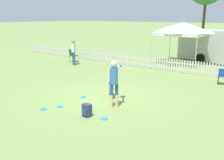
{
  "coord_description": "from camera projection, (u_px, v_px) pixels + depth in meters",
  "views": [
    {
      "loc": [
        6.12,
        -7.64,
        3.25
      ],
      "look_at": [
        0.49,
        -0.15,
        0.83
      ],
      "focal_mm": 40.0,
      "sensor_mm": 36.0,
      "label": 1
    }
  ],
  "objects": [
    {
      "name": "folding_chair_blue_left",
      "position": [
        73.0,
        54.0,
        17.94
      ],
      "size": [
        0.64,
        0.65,
        0.93
      ],
      "rotation": [
        0.0,
        0.0,
        2.85
      ],
      "color": "#333338",
      "rests_on": "ground_plane"
    },
    {
      "name": "handler_person",
      "position": [
        114.0,
        78.0,
        8.9
      ],
      "size": [
        0.62,
        1.12,
        1.74
      ],
      "rotation": [
        0.0,
        0.0,
        0.73
      ],
      "color": "beige",
      "rests_on": "ground_plane"
    },
    {
      "name": "frisbee_far_scatter",
      "position": [
        43.0,
        109.0,
        8.91
      ],
      "size": [
        0.24,
        0.24,
        0.02
      ],
      "color": "#1E8CD8",
      "rests_on": "ground_plane"
    },
    {
      "name": "frisbee_near_dog",
      "position": [
        104.0,
        119.0,
        8.09
      ],
      "size": [
        0.24,
        0.24,
        0.02
      ],
      "color": "#1E8CD8",
      "rests_on": "ground_plane"
    },
    {
      "name": "canopy_tent_main",
      "position": [
        183.0,
        29.0,
        16.77
      ],
      "size": [
        3.11,
        3.11,
        2.84
      ],
      "color": "silver",
      "rests_on": "ground_plane"
    },
    {
      "name": "frisbee_near_handler",
      "position": [
        83.0,
        97.0,
        10.25
      ],
      "size": [
        0.24,
        0.24,
        0.02
      ],
      "color": "#1E8CD8",
      "rests_on": "ground_plane"
    },
    {
      "name": "spectator_standing",
      "position": [
        73.0,
        50.0,
        16.75
      ],
      "size": [
        0.4,
        0.27,
        1.71
      ],
      "rotation": [
        0.0,
        0.0,
        2.83
      ],
      "color": "#334C7A",
      "rests_on": "ground_plane"
    },
    {
      "name": "ground_plane",
      "position": [
        105.0,
        97.0,
        10.29
      ],
      "size": [
        240.0,
        240.0,
        0.0
      ],
      "primitive_type": "plane",
      "color": "olive"
    },
    {
      "name": "equipment_trailer",
      "position": [
        218.0,
        46.0,
        17.52
      ],
      "size": [
        6.1,
        3.16,
        2.28
      ],
      "rotation": [
        0.0,
        0.0,
        -0.22
      ],
      "color": "#B7B7B7",
      "rests_on": "ground_plane"
    },
    {
      "name": "leaping_dog",
      "position": [
        111.0,
        85.0,
        10.17
      ],
      "size": [
        0.91,
        0.99,
        0.84
      ],
      "rotation": [
        0.0,
        0.0,
        -2.41
      ],
      "color": "black",
      "rests_on": "ground_plane"
    },
    {
      "name": "backpack_on_grass",
      "position": [
        87.0,
        110.0,
        8.25
      ],
      "size": [
        0.29,
        0.25,
        0.43
      ],
      "color": "navy",
      "rests_on": "ground_plane"
    },
    {
      "name": "picket_fence",
      "position": [
        168.0,
        65.0,
        14.9
      ],
      "size": [
        27.5,
        0.04,
        0.81
      ],
      "color": "beige",
      "rests_on": "ground_plane"
    },
    {
      "name": "folding_chair_center",
      "position": [
        224.0,
        75.0,
        11.97
      ],
      "size": [
        0.59,
        0.61,
        0.83
      ],
      "rotation": [
        0.0,
        0.0,
        3.43
      ],
      "color": "#333338",
      "rests_on": "ground_plane"
    },
    {
      "name": "frisbee_midfield",
      "position": [
        60.0,
        106.0,
        9.17
      ],
      "size": [
        0.24,
        0.24,
        0.02
      ],
      "color": "#1E8CD8",
      "rests_on": "ground_plane"
    }
  ]
}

